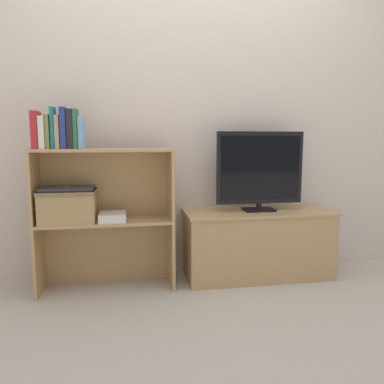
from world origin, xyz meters
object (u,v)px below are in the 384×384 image
object	(u,v)px
book_tan	(58,132)
laptop	(68,188)
tv	(260,169)
book_olive	(49,132)
book_ivory	(43,133)
magazine_stack	(113,217)
book_charcoal	(71,129)
book_forest	(76,129)
book_skyblue	(82,133)
book_crimson	(36,130)
tv_stand	(258,244)
book_teal	(54,128)
book_navy	(64,128)
storage_basket_left	(68,204)

from	to	relation	value
book_tan	laptop	size ratio (longest dim) A/B	0.62
tv	book_olive	world-z (taller)	book_olive
book_ivory	magazine_stack	size ratio (longest dim) A/B	0.96
book_charcoal	book_forest	xyz separation A→B (m)	(0.03, 0.00, 0.00)
book_tan	book_skyblue	xyz separation A→B (m)	(0.14, 0.00, -0.00)
book_crimson	book_charcoal	world-z (taller)	book_charcoal
tv_stand	book_charcoal	xyz separation A→B (m)	(-1.27, -0.09, 0.82)
tv	book_crimson	size ratio (longest dim) A/B	2.76
book_teal	laptop	xyz separation A→B (m)	(0.06, 0.03, -0.38)
book_ivory	book_forest	size ratio (longest dim) A/B	0.81
tv	book_navy	world-z (taller)	book_navy
book_teal	storage_basket_left	xyz separation A→B (m)	(0.06, 0.03, -0.48)
book_ivory	storage_basket_left	size ratio (longest dim) A/B	0.56
book_forest	book_teal	bearing A→B (deg)	180.00
book_tan	book_forest	distance (m)	0.11
book_crimson	book_forest	xyz separation A→B (m)	(0.24, 0.00, 0.01)
book_crimson	laptop	bearing A→B (deg)	11.27
book_crimson	book_ivory	size ratio (longest dim) A/B	1.16
storage_basket_left	laptop	world-z (taller)	laptop
tv_stand	book_tan	xyz separation A→B (m)	(-1.35, -0.09, 0.80)
book_ivory	book_olive	bearing A→B (deg)	0.00
book_forest	book_crimson	bearing A→B (deg)	180.00
book_skyblue	storage_basket_left	distance (m)	0.47
book_crimson	book_olive	size ratio (longest dim) A/B	1.10
magazine_stack	book_teal	bearing A→B (deg)	-177.51
tv	book_ivory	bearing A→B (deg)	-176.33
book_ivory	book_tan	bearing A→B (deg)	0.00
tv	book_skyblue	size ratio (longest dim) A/B	3.21
tv	book_ivory	xyz separation A→B (m)	(-1.43, -0.09, 0.25)
laptop	book_teal	bearing A→B (deg)	-152.00
book_teal	book_forest	xyz separation A→B (m)	(0.13, 0.00, -0.01)
tv	book_forest	distance (m)	1.27
book_tan	storage_basket_left	world-z (taller)	book_tan
book_tan	book_navy	distance (m)	0.04
book_crimson	book_navy	size ratio (longest dim) A/B	0.91
book_tan	tv	bearing A→B (deg)	3.91
book_olive	book_tan	size ratio (longest dim) A/B	1.02
book_navy	book_skyblue	world-z (taller)	book_navy
magazine_stack	storage_basket_left	bearing A→B (deg)	176.39
book_crimson	book_forest	size ratio (longest dim) A/B	0.94
tv_stand	book_olive	distance (m)	1.62
book_skyblue	book_charcoal	bearing A→B (deg)	-180.00
tv_stand	book_ivory	xyz separation A→B (m)	(-1.43, -0.09, 0.80)
book_crimson	book_forest	world-z (taller)	book_forest
book_olive	book_tan	world-z (taller)	book_olive
book_crimson	book_navy	xyz separation A→B (m)	(0.16, 0.00, 0.01)
book_skyblue	book_navy	bearing A→B (deg)	-180.00
tv	book_navy	xyz separation A→B (m)	(-1.31, -0.09, 0.28)
book_teal	tv	bearing A→B (deg)	3.84
book_olive	laptop	bearing A→B (deg)	19.87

